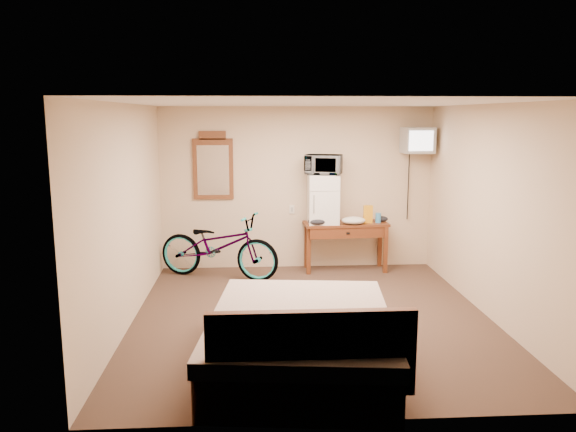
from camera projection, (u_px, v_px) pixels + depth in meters
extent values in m
plane|color=#3F2B1F|center=(312.00, 317.00, 6.66)|extent=(4.60, 4.60, 0.00)
plane|color=silver|center=(313.00, 103.00, 6.22)|extent=(4.60, 4.60, 0.00)
cube|color=beige|center=(297.00, 188.00, 8.70)|extent=(4.20, 0.04, 2.50)
cube|color=beige|center=(345.00, 267.00, 4.18)|extent=(4.20, 0.04, 2.50)
cube|color=beige|center=(127.00, 216.00, 6.31)|extent=(0.04, 4.60, 2.50)
cube|color=beige|center=(491.00, 212.00, 6.57)|extent=(0.04, 4.60, 2.50)
cube|color=silver|center=(292.00, 209.00, 8.74)|extent=(0.08, 0.01, 0.13)
cube|color=maroon|center=(346.00, 224.00, 8.58)|extent=(1.30, 0.57, 0.04)
cube|color=maroon|center=(309.00, 251.00, 8.42)|extent=(0.06, 0.06, 0.71)
cube|color=maroon|center=(386.00, 250.00, 8.49)|extent=(0.06, 0.06, 0.71)
cube|color=maroon|center=(306.00, 245.00, 8.80)|extent=(0.06, 0.06, 0.71)
cube|color=maroon|center=(380.00, 244.00, 8.87)|extent=(0.06, 0.06, 0.71)
cube|color=maroon|center=(348.00, 233.00, 8.39)|extent=(1.15, 0.11, 0.16)
cube|color=black|center=(348.00, 233.00, 8.37)|extent=(0.05, 0.02, 0.03)
cube|color=white|center=(323.00, 199.00, 8.48)|extent=(0.46, 0.44, 0.74)
cube|color=#999894|center=(325.00, 191.00, 8.24)|extent=(0.45, 0.01, 0.00)
cylinder|color=#999894|center=(314.00, 204.00, 8.26)|extent=(0.02, 0.02, 0.27)
imported|color=white|center=(324.00, 165.00, 8.39)|extent=(0.61, 0.49, 0.29)
cube|color=orange|center=(368.00, 214.00, 8.53)|extent=(0.14, 0.08, 0.27)
cylinder|color=#3986C2|center=(378.00, 218.00, 8.55)|extent=(0.09, 0.09, 0.15)
ellipsoid|color=white|center=(353.00, 220.00, 8.44)|extent=(0.36, 0.28, 0.11)
ellipsoid|color=black|center=(317.00, 221.00, 8.38)|extent=(0.28, 0.21, 0.10)
ellipsoid|color=black|center=(382.00, 219.00, 8.64)|extent=(0.19, 0.15, 0.08)
cube|color=black|center=(412.00, 145.00, 8.68)|extent=(0.14, 0.02, 0.14)
cylinder|color=black|center=(413.00, 146.00, 8.63)|extent=(0.05, 0.30, 0.05)
cube|color=#999894|center=(418.00, 140.00, 8.40)|extent=(0.47, 0.40, 0.39)
cube|color=white|center=(421.00, 141.00, 8.22)|extent=(0.37, 0.04, 0.29)
cube|color=black|center=(414.00, 140.00, 8.59)|extent=(0.28, 0.03, 0.24)
cube|color=brown|center=(213.00, 169.00, 8.54)|extent=(0.61, 0.04, 0.92)
cube|color=brown|center=(212.00, 135.00, 8.45)|extent=(0.41, 0.04, 0.13)
cube|color=white|center=(213.00, 170.00, 8.52)|extent=(0.48, 0.01, 0.76)
imported|color=black|center=(219.00, 246.00, 8.21)|extent=(1.95, 1.23, 0.97)
cube|color=brown|center=(301.00, 346.00, 5.33)|extent=(1.85, 2.34, 0.40)
cube|color=#BEB194|center=(301.00, 321.00, 5.29)|extent=(1.90, 2.38, 0.14)
cube|color=brown|center=(311.00, 354.00, 4.33)|extent=(1.63, 0.08, 0.70)
ellipsoid|color=white|center=(261.00, 336.00, 4.61)|extent=(0.57, 0.35, 0.20)
ellipsoid|color=white|center=(353.00, 334.00, 4.65)|extent=(0.57, 0.35, 0.20)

